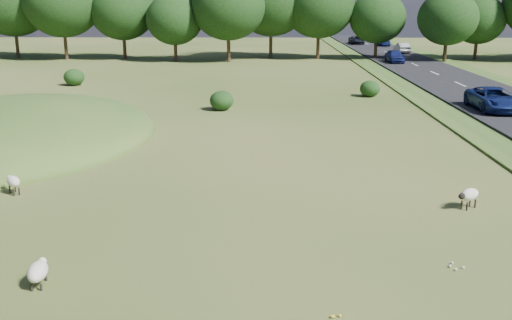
{
  "coord_description": "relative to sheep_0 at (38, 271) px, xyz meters",
  "views": [
    {
      "loc": [
        2.31,
        -19.34,
        7.6
      ],
      "look_at": [
        2.0,
        4.0,
        1.0
      ],
      "focal_mm": 40.0,
      "sensor_mm": 36.0,
      "label": 1
    }
  ],
  "objects": [
    {
      "name": "sheep_2",
      "position": [
        -3.92,
        7.62,
        0.09
      ],
      "size": [
        0.91,
        1.0,
        0.75
      ],
      "rotation": [
        0.0,
        0.0,
        2.27
      ],
      "color": "beige",
      "rests_on": "ground"
    },
    {
      "name": "mound",
      "position": [
        -8.15,
        17.24,
        -0.43
      ],
      "size": [
        16.0,
        20.0,
        4.0
      ],
      "primitive_type": "ellipsoid",
      "color": "#33561E",
      "rests_on": "ground"
    },
    {
      "name": "sheep_1",
      "position": [
        13.87,
        6.15,
        0.12
      ],
      "size": [
        1.07,
        0.93,
        0.79
      ],
      "rotation": [
        0.0,
        0.0,
        3.79
      ],
      "color": "beige",
      "rests_on": "ground"
    },
    {
      "name": "car_5",
      "position": [
        21.95,
        24.81,
        0.58
      ],
      "size": [
        2.53,
        5.48,
        1.52
      ],
      "primitive_type": "imported",
      "color": "navy",
      "rests_on": "road"
    },
    {
      "name": "car_6",
      "position": [
        21.95,
        55.53,
        0.57
      ],
      "size": [
        1.77,
        4.4,
        1.5
      ],
      "primitive_type": "imported",
      "color": "navy",
      "rests_on": "road"
    },
    {
      "name": "car_4",
      "position": [
        25.75,
        81.19,
        0.47
      ],
      "size": [
        1.82,
        4.48,
        1.3
      ],
      "primitive_type": "imported",
      "rotation": [
        0.0,
        0.0,
        3.14
      ],
      "color": "navy",
      "rests_on": "road"
    },
    {
      "name": "sheep_0",
      "position": [
        0.0,
        0.0,
        0.0
      ],
      "size": [
        0.64,
        1.21,
        0.68
      ],
      "rotation": [
        0.0,
        0.0,
        1.7
      ],
      "color": "beige",
      "rests_on": "ground"
    },
    {
      "name": "car_2",
      "position": [
        21.95,
        84.92,
        0.49
      ],
      "size": [
        2.21,
        4.8,
        1.33
      ],
      "primitive_type": "imported",
      "color": "black",
      "rests_on": "road"
    },
    {
      "name": "car_7",
      "position": [
        25.75,
        68.02,
        0.53
      ],
      "size": [
        1.5,
        4.31,
        1.42
      ],
      "primitive_type": "imported",
      "rotation": [
        0.0,
        0.0,
        3.14
      ],
      "color": "#A0A2A8",
      "rests_on": "road"
    },
    {
      "name": "treeline",
      "position": [
        2.79,
        60.68,
        6.14
      ],
      "size": [
        96.28,
        14.66,
        11.7
      ],
      "color": "black",
      "rests_on": "ground"
    },
    {
      "name": "shrubs",
      "position": [
        0.41,
        32.29,
        0.28
      ],
      "size": [
        27.57,
        13.61,
        1.51
      ],
      "color": "black",
      "rests_on": "ground"
    },
    {
      "name": "road",
      "position": [
        23.85,
        35.24,
        -0.3
      ],
      "size": [
        8.0,
        150.0,
        0.25
      ],
      "primitive_type": "cube",
      "color": "black",
      "rests_on": "ground"
    },
    {
      "name": "ground",
      "position": [
        3.85,
        25.24,
        -0.43
      ],
      "size": [
        160.0,
        160.0,
        0.0
      ],
      "primitive_type": "plane",
      "color": "#2D4916",
      "rests_on": "ground"
    }
  ]
}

